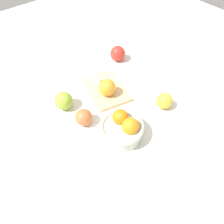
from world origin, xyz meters
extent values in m
plane|color=silver|center=(0.00, 0.00, 0.00)|extent=(2.40, 2.40, 0.00)
cylinder|color=beige|center=(-0.18, 0.11, 0.03)|extent=(0.16, 0.16, 0.06)
torus|color=beige|center=(-0.18, 0.11, 0.06)|extent=(0.17, 0.17, 0.02)
sphere|color=orange|center=(-0.15, 0.09, 0.07)|extent=(0.06, 0.06, 0.06)
sphere|color=orange|center=(-0.20, 0.09, 0.07)|extent=(0.07, 0.07, 0.07)
cube|color=#DBB77F|center=(0.07, -0.01, 0.01)|extent=(0.27, 0.22, 0.02)
sphere|color=orange|center=(0.03, 0.01, 0.06)|extent=(0.08, 0.08, 0.08)
cube|color=silver|center=(0.17, 0.00, 0.02)|extent=(0.11, 0.05, 0.00)
cylinder|color=brown|center=(0.10, -0.02, 0.02)|extent=(0.05, 0.03, 0.01)
sphere|color=#8EB738|center=(0.10, 0.20, 0.04)|extent=(0.08, 0.08, 0.08)
sphere|color=#CC6638|center=(-0.03, 0.18, 0.04)|extent=(0.07, 0.07, 0.07)
sphere|color=gold|center=(-0.18, -0.14, 0.04)|extent=(0.07, 0.07, 0.07)
sphere|color=red|center=(0.22, -0.21, 0.04)|extent=(0.08, 0.08, 0.08)
camera|label=1|loc=(-0.56, 0.48, 0.75)|focal=36.35mm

